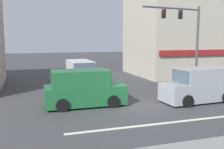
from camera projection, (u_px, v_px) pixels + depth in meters
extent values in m
plane|color=#3D3D3F|center=(133.00, 105.00, 15.41)|extent=(120.00, 120.00, 0.00)
cube|color=silver|center=(162.00, 123.00, 12.11)|extent=(9.00, 0.24, 0.01)
cube|color=#B7AD99|center=(184.00, 22.00, 28.51)|extent=(10.99, 8.43, 11.40)
cube|color=maroon|center=(208.00, 52.00, 24.88)|extent=(10.44, 0.24, 0.50)
cylinder|color=brown|center=(163.00, 42.00, 26.63)|extent=(0.22, 0.22, 7.20)
cube|color=#473828|center=(164.00, 9.00, 26.19)|extent=(1.40, 0.12, 0.10)
cylinder|color=#47474C|center=(197.00, 49.00, 19.30)|extent=(0.18, 0.18, 6.20)
cylinder|color=#47474C|center=(172.00, 8.00, 17.85)|extent=(4.77, 0.82, 0.12)
cube|color=black|center=(180.00, 15.00, 18.22)|extent=(0.23, 0.27, 0.60)
sphere|color=red|center=(179.00, 12.00, 18.15)|extent=(0.12, 0.12, 0.12)
sphere|color=black|center=(179.00, 15.00, 18.17)|extent=(0.12, 0.12, 0.12)
sphere|color=black|center=(179.00, 17.00, 18.20)|extent=(0.12, 0.12, 0.12)
cube|color=black|center=(164.00, 14.00, 17.59)|extent=(0.23, 0.27, 0.60)
sphere|color=red|center=(162.00, 11.00, 17.51)|extent=(0.12, 0.12, 0.12)
sphere|color=black|center=(162.00, 14.00, 17.54)|extent=(0.12, 0.12, 0.12)
sphere|color=black|center=(162.00, 16.00, 17.56)|extent=(0.12, 0.12, 0.12)
cube|color=#999EA3|center=(198.00, 91.00, 16.22)|extent=(4.68, 2.05, 1.10)
cube|color=#999EA3|center=(202.00, 75.00, 16.19)|extent=(3.28, 1.95, 0.90)
cube|color=#475666|center=(180.00, 76.00, 15.62)|extent=(0.14, 1.66, 0.76)
cylinder|color=black|center=(188.00, 101.00, 14.91)|extent=(0.73, 0.23, 0.72)
cylinder|color=black|center=(170.00, 95.00, 16.61)|extent=(0.73, 0.23, 0.72)
cylinder|color=black|center=(206.00, 92.00, 17.61)|extent=(0.73, 0.23, 0.72)
cube|color=silver|center=(80.00, 78.00, 21.44)|extent=(2.02, 4.67, 1.10)
cube|color=silver|center=(79.00, 66.00, 21.59)|extent=(1.93, 3.27, 0.90)
cube|color=#475666|center=(84.00, 68.00, 20.08)|extent=(1.66, 0.13, 0.76)
cylinder|color=black|center=(96.00, 84.00, 20.48)|extent=(0.23, 0.73, 0.72)
cylinder|color=black|center=(73.00, 86.00, 19.84)|extent=(0.23, 0.73, 0.72)
cylinder|color=black|center=(87.00, 79.00, 23.13)|extent=(0.23, 0.73, 0.72)
cylinder|color=black|center=(66.00, 80.00, 22.49)|extent=(0.23, 0.73, 0.72)
cube|color=#1E6033|center=(85.00, 95.00, 15.24)|extent=(4.63, 1.91, 1.10)
cube|color=#1E6033|center=(80.00, 78.00, 15.01)|extent=(3.23, 1.85, 0.90)
cube|color=#475666|center=(107.00, 77.00, 15.49)|extent=(0.08, 1.66, 0.76)
cylinder|color=black|center=(105.00, 95.00, 16.57)|extent=(0.72, 0.21, 0.72)
cylinder|color=black|center=(113.00, 102.00, 14.83)|extent=(0.72, 0.21, 0.72)
cylinder|color=black|center=(59.00, 98.00, 15.73)|extent=(0.72, 0.21, 0.72)
cylinder|color=black|center=(63.00, 105.00, 13.99)|extent=(0.72, 0.21, 0.72)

